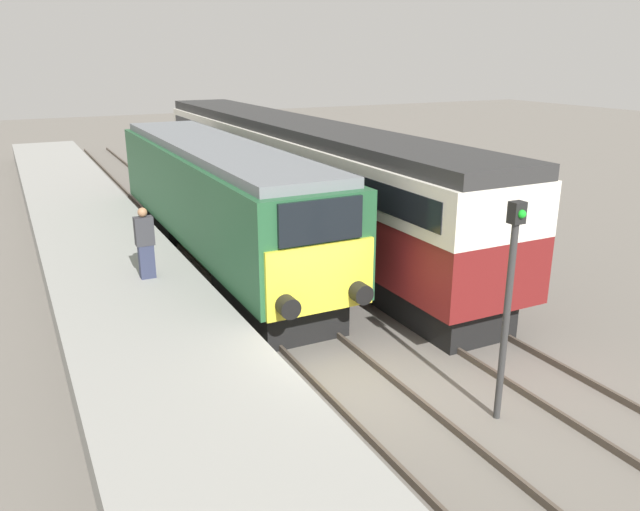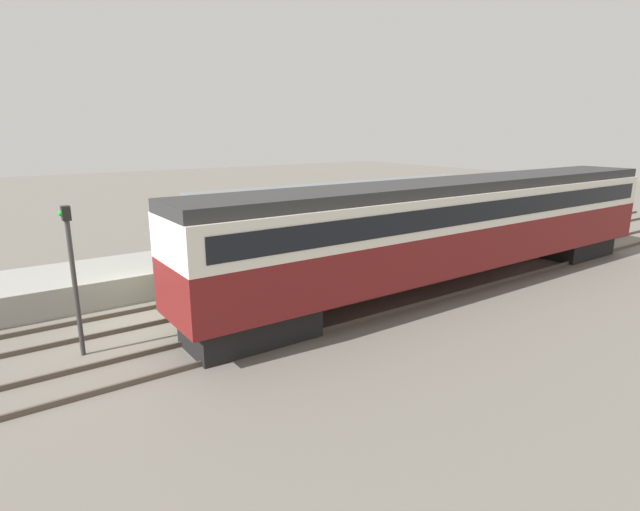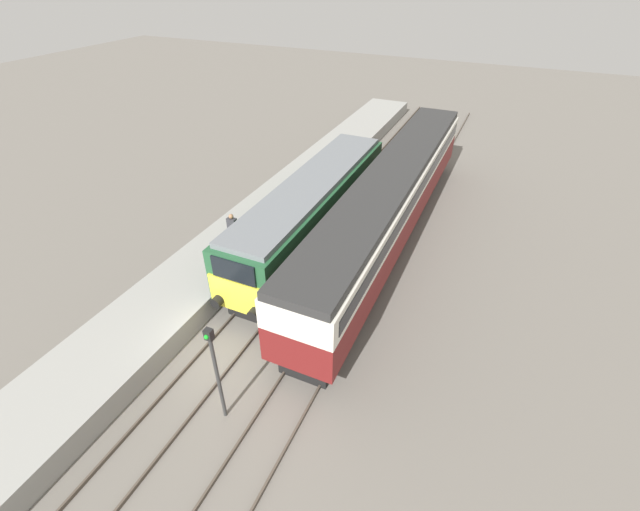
{
  "view_description": "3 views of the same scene",
  "coord_description": "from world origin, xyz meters",
  "px_view_note": "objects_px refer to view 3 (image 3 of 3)",
  "views": [
    {
      "loc": [
        -5.52,
        -9.51,
        6.21
      ],
      "look_at": [
        0.0,
        1.4,
        2.24
      ],
      "focal_mm": 35.0,
      "sensor_mm": 36.0,
      "label": 1
    },
    {
      "loc": [
        15.23,
        -4.13,
        5.75
      ],
      "look_at": [
        1.7,
        5.4,
        1.6
      ],
      "focal_mm": 28.0,
      "sensor_mm": 36.0,
      "label": 2
    },
    {
      "loc": [
        8.13,
        -8.79,
        12.59
      ],
      "look_at": [
        1.7,
        5.4,
        1.6
      ],
      "focal_mm": 24.0,
      "sensor_mm": 36.0,
      "label": 3
    }
  ],
  "objects_px": {
    "passenger_carriage": "(391,198)",
    "locomotive": "(312,210)",
    "signal_post": "(216,368)",
    "person_on_platform": "(233,230)"
  },
  "relations": [
    {
      "from": "person_on_platform",
      "to": "signal_post",
      "type": "bearing_deg",
      "value": -59.15
    },
    {
      "from": "passenger_carriage",
      "to": "person_on_platform",
      "type": "relative_size",
      "value": 12.17
    },
    {
      "from": "passenger_carriage",
      "to": "person_on_platform",
      "type": "xyz_separation_m",
      "value": [
        -6.19,
        -5.13,
        -0.63
      ]
    },
    {
      "from": "person_on_platform",
      "to": "passenger_carriage",
      "type": "bearing_deg",
      "value": 39.68
    },
    {
      "from": "locomotive",
      "to": "signal_post",
      "type": "distance_m",
      "value": 10.62
    },
    {
      "from": "locomotive",
      "to": "passenger_carriage",
      "type": "bearing_deg",
      "value": 32.51
    },
    {
      "from": "passenger_carriage",
      "to": "locomotive",
      "type": "bearing_deg",
      "value": -147.49
    },
    {
      "from": "locomotive",
      "to": "person_on_platform",
      "type": "relative_size",
      "value": 8.01
    },
    {
      "from": "locomotive",
      "to": "person_on_platform",
      "type": "height_order",
      "value": "locomotive"
    },
    {
      "from": "locomotive",
      "to": "signal_post",
      "type": "bearing_deg",
      "value": -80.79
    }
  ]
}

